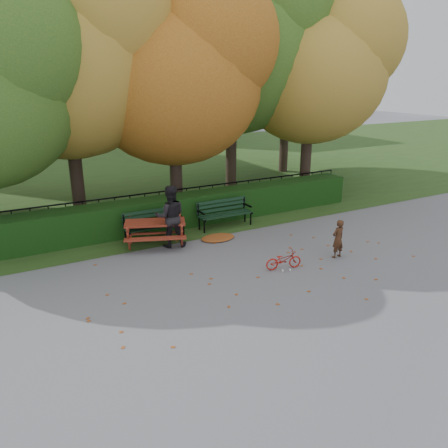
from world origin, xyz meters
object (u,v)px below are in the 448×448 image
bench_right (224,211)px  bicycle (284,260)px  tree_b (76,51)px  tree_d (244,40)px  picnic_table (155,227)px  child (338,239)px  bench_left (153,222)px  adult (170,216)px  tree_g (296,61)px  tree_c (184,71)px  tree_e (322,65)px

bench_right → bicycle: bearing=-94.0°
tree_b → tree_d: (6.32, 0.48, 0.58)m
tree_b → picnic_table: 6.10m
bench_right → picnic_table: bench_right is taller
child → bench_left: bearing=-49.4°
adult → tree_b: bearing=-53.1°
tree_d → tree_g: size_ratio=1.12×
bench_right → tree_g: bearing=40.0°
tree_b → adult: bearing=-70.2°
tree_c → adult: bearing=-121.8°
child → tree_b: bearing=-59.0°
bench_right → bicycle: (-0.26, -3.64, -0.27)m
bench_left → adult: 0.92m
tree_e → adult: size_ratio=4.55×
bicycle → child: bearing=-79.8°
adult → bicycle: size_ratio=1.90×
tree_b → bicycle: 9.06m
tree_d → tree_e: size_ratio=1.17×
tree_b → tree_d: 6.37m
tree_b → bench_left: tree_b is taller
tree_b → tree_c: tree_b is taller
tree_d → tree_g: 5.16m
tree_c → bench_right: (0.27, -2.26, -4.30)m
tree_d → bench_left: (-5.18, -3.53, -5.46)m
picnic_table → adult: 0.56m
bench_left → picnic_table: bench_left is taller
tree_c → bicycle: 7.47m
picnic_table → bicycle: 3.86m
tree_c → tree_d: bearing=22.6°
tree_c → bench_left: size_ratio=4.44×
tree_c → bench_right: tree_c is taller
tree_e → bicycle: 9.39m
tree_g → bench_right: bearing=-140.0°
bench_right → adult: (-2.16, -0.80, 0.38)m
tree_b → adult: tree_b is taller
tree_c → child: (1.73, -5.97, -4.29)m
tree_c → tree_d: 3.50m
bicycle → tree_b: bearing=38.7°
child → adult: bearing=-44.3°
tree_e → tree_d: bearing=151.1°
child → bicycle: child is taller
picnic_table → tree_b: bearing=126.1°
tree_g → adult: tree_g is taller
bicycle → tree_c: bearing=12.6°
tree_d → tree_c: bearing=-157.4°
adult → tree_e: bearing=-142.1°
bench_right → adult: size_ratio=1.00×
tree_e → tree_g: (1.81, 3.99, 0.29)m
bench_left → bench_right: 2.40m
child → tree_g: bearing=-126.1°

